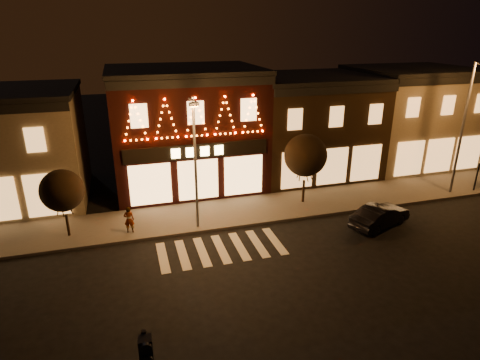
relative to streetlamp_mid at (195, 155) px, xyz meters
name	(u,v)px	position (x,y,z in m)	size (l,w,h in m)	color
ground	(243,294)	(0.75, -6.38, -4.48)	(120.00, 120.00, 0.00)	black
sidewalk_far	(237,212)	(2.75, 1.62, -4.40)	(44.00, 4.00, 0.15)	#47423D
building_pulp	(186,128)	(0.75, 7.59, -0.31)	(10.20, 8.34, 8.30)	black
building_right_a	(309,125)	(10.25, 7.61, -0.71)	(9.20, 8.28, 7.50)	#322111
building_right_b	(409,116)	(19.25, 7.61, -0.56)	(9.20, 8.28, 7.80)	#6D634D
streetlamp_mid	(195,155)	(0.00, 0.00, 0.00)	(0.52, 1.69, 7.37)	#59595E
streetlamp_right	(468,120)	(17.75, 0.17, 0.77)	(0.56, 1.99, 8.68)	#59595E
tree_left	(62,191)	(-6.93, 1.11, -1.69)	(2.26, 2.26, 3.77)	black
tree_right	(306,155)	(7.26, 1.74, -1.18)	(2.69, 2.69, 4.50)	black
dark_sedan	(380,216)	(10.15, -2.45, -3.82)	(1.39, 3.99, 1.32)	black
pedestrian	(129,220)	(-3.71, 0.57, -3.57)	(0.56, 0.36, 1.52)	gray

